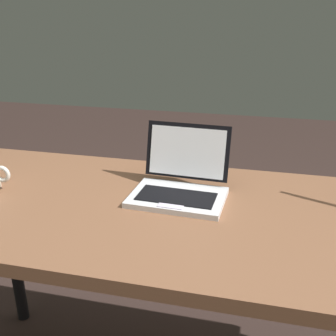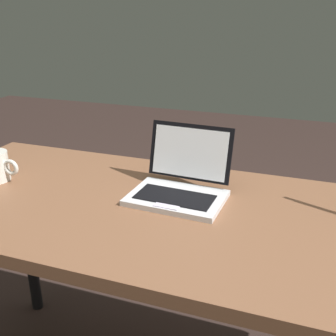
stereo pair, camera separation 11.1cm
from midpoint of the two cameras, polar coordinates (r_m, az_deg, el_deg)
name	(u,v)px [view 2 (the right image)]	position (r m, az deg, el deg)	size (l,w,h in m)	color
desk	(185,235)	(1.10, 5.29, -9.38)	(1.62, 0.65, 0.75)	brown
laptop_front	(180,184)	(1.13, 4.58, -2.31)	(0.26, 0.23, 0.18)	silver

